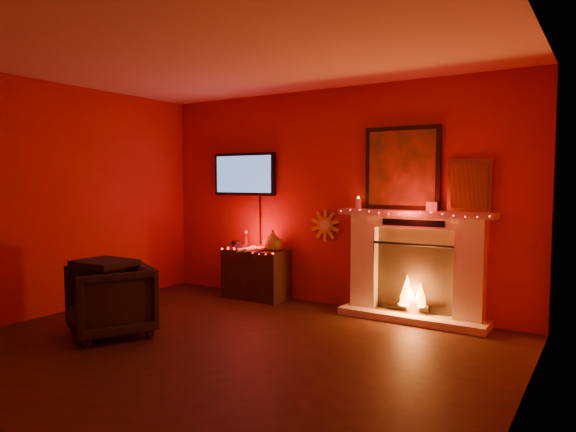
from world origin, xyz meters
name	(u,v)px	position (x,y,z in m)	size (l,w,h in m)	color
room	(191,206)	(0.00, 0.00, 1.35)	(5.00, 5.00, 5.00)	black
fireplace	(415,255)	(1.14, 2.39, 0.72)	(1.72, 0.40, 2.18)	beige
tv	(244,174)	(-1.30, 2.45, 1.65)	(1.00, 0.07, 1.24)	black
sunburst_clock	(325,225)	(-0.05, 2.48, 1.00)	(0.40, 0.03, 0.40)	gold
console_table	(257,271)	(-0.96, 2.26, 0.37)	(0.86, 0.56, 0.92)	black
armchair	(110,300)	(-1.25, 0.14, 0.36)	(0.76, 0.78, 0.71)	black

